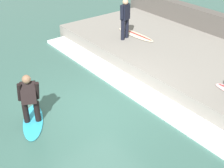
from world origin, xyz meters
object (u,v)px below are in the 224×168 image
(surfboard_riding, at_px, (33,122))
(surfboard_waiting_far, at_px, (135,35))
(surfer_riding, at_px, (29,97))
(surfer_waiting_far, at_px, (125,17))

(surfboard_riding, bearing_deg, surfboard_waiting_far, 21.03)
(surfboard_riding, bearing_deg, surfer_riding, 90.00)
(surfboard_riding, height_order, surfboard_waiting_far, surfboard_waiting_far)
(surfer_riding, xyz_separation_m, surfer_waiting_far, (5.06, 2.16, 0.59))
(surfer_riding, distance_m, surfer_waiting_far, 5.53)
(surfboard_riding, distance_m, surfer_riding, 0.82)
(surfboard_riding, relative_size, surfer_waiting_far, 1.09)
(surfboard_riding, height_order, surfer_riding, surfer_riding)
(surfboard_riding, distance_m, surfboard_waiting_far, 6.07)
(surfer_riding, bearing_deg, surfboard_riding, -90.00)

